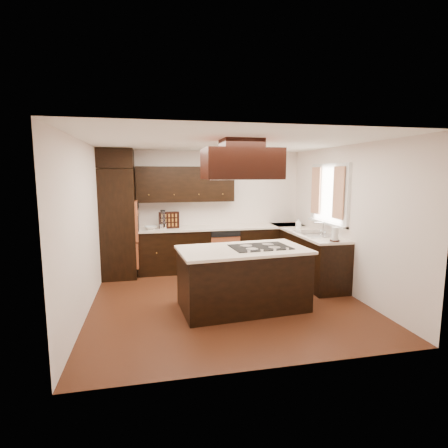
{
  "coord_description": "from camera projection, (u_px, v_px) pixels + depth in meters",
  "views": [
    {
      "loc": [
        -1.16,
        -5.33,
        2.03
      ],
      "look_at": [
        0.1,
        0.6,
        1.15
      ],
      "focal_mm": 28.0,
      "sensor_mm": 36.0,
      "label": 1
    }
  ],
  "objects": [
    {
      "name": "oven_column",
      "position": [
        119.0,
        223.0,
        6.82
      ],
      "size": [
        0.65,
        0.75,
        2.12
      ],
      "primitive_type": "cube",
      "color": "black",
      "rests_on": "floor"
    },
    {
      "name": "cooktop",
      "position": [
        260.0,
        247.0,
        5.29
      ],
      "size": [
        0.91,
        0.65,
        0.01
      ],
      "primitive_type": "cube",
      "rotation": [
        0.0,
        0.0,
        0.08
      ],
      "color": "black",
      "rests_on": "island_top"
    },
    {
      "name": "wall_front",
      "position": [
        271.0,
        253.0,
        3.47
      ],
      "size": [
        4.2,
        0.02,
        2.5
      ],
      "primitive_type": "cube",
      "color": "white",
      "rests_on": "ground"
    },
    {
      "name": "sink_rim",
      "position": [
        314.0,
        234.0,
        6.46
      ],
      "size": [
        0.52,
        0.84,
        0.01
      ],
      "primitive_type": "cube",
      "color": "silver",
      "rests_on": "countertop_right"
    },
    {
      "name": "countertop_right",
      "position": [
        305.0,
        232.0,
        6.8
      ],
      "size": [
        0.63,
        2.4,
        0.04
      ],
      "primitive_type": "cube",
      "color": "white",
      "rests_on": "base_cabinets_right"
    },
    {
      "name": "blender_base",
      "position": [
        163.0,
        226.0,
        7.05
      ],
      "size": [
        0.15,
        0.15,
        0.1
      ],
      "primitive_type": "cylinder",
      "color": "silver",
      "rests_on": "countertop_back"
    },
    {
      "name": "dishwasher_front",
      "position": [
        226.0,
        254.0,
        7.16
      ],
      "size": [
        0.6,
        0.05,
        0.72
      ],
      "primitive_type": "cube",
      "color": "#BA5B32",
      "rests_on": "floor"
    },
    {
      "name": "wall_oven_face",
      "position": [
        137.0,
        220.0,
        6.89
      ],
      "size": [
        0.05,
        0.62,
        0.78
      ],
      "primitive_type": "cube",
      "color": "#BA5B32",
      "rests_on": "oven_column"
    },
    {
      "name": "wall_right",
      "position": [
        347.0,
        220.0,
        5.95
      ],
      "size": [
        0.02,
        4.2,
        2.5
      ],
      "primitive_type": "cube",
      "color": "white",
      "rests_on": "ground"
    },
    {
      "name": "mixing_bowl",
      "position": [
        151.0,
        228.0,
        7.01
      ],
      "size": [
        0.26,
        0.26,
        0.06
      ],
      "primitive_type": "imported",
      "rotation": [
        0.0,
        0.0,
        -0.0
      ],
      "color": "white",
      "rests_on": "countertop_back"
    },
    {
      "name": "wall_back",
      "position": [
        205.0,
        210.0,
        7.56
      ],
      "size": [
        4.2,
        0.02,
        2.5
      ],
      "primitive_type": "cube",
      "color": "white",
      "rests_on": "ground"
    },
    {
      "name": "blender_pitcher",
      "position": [
        163.0,
        218.0,
        7.02
      ],
      "size": [
        0.13,
        0.13,
        0.26
      ],
      "primitive_type": "cone",
      "color": "silver",
      "rests_on": "blender_base"
    },
    {
      "name": "spice_rack",
      "position": [
        169.0,
        220.0,
        7.1
      ],
      "size": [
        0.41,
        0.15,
        0.34
      ],
      "primitive_type": "cube",
      "rotation": [
        0.0,
        0.0,
        0.11
      ],
      "color": "black",
      "rests_on": "countertop_back"
    },
    {
      "name": "ceiling",
      "position": [
        226.0,
        142.0,
        5.33
      ],
      "size": [
        4.2,
        4.2,
        0.02
      ],
      "primitive_type": "cube",
      "color": "white",
      "rests_on": "ground"
    },
    {
      "name": "base_cabinets_right",
      "position": [
        305.0,
        255.0,
        6.87
      ],
      "size": [
        0.6,
        2.4,
        0.88
      ],
      "primitive_type": "cube",
      "color": "black",
      "rests_on": "floor"
    },
    {
      "name": "curtain_right",
      "position": [
        316.0,
        191.0,
        6.8
      ],
      "size": [
        0.02,
        0.34,
        0.9
      ],
      "primitive_type": "cube",
      "color": "beige",
      "rests_on": "wall_right"
    },
    {
      "name": "window_frame",
      "position": [
        329.0,
        194.0,
        6.41
      ],
      "size": [
        0.06,
        1.32,
        1.12
      ],
      "primitive_type": "cube",
      "color": "white",
      "rests_on": "wall_right"
    },
    {
      "name": "curtain_left",
      "position": [
        338.0,
        193.0,
        5.99
      ],
      "size": [
        0.02,
        0.34,
        0.9
      ],
      "primitive_type": "cube",
      "color": "beige",
      "rests_on": "wall_right"
    },
    {
      "name": "upper_cabinets",
      "position": [
        186.0,
        184.0,
        7.21
      ],
      "size": [
        2.0,
        0.34,
        0.72
      ],
      "primitive_type": "cube",
      "color": "black",
      "rests_on": "wall_back"
    },
    {
      "name": "wall_left",
      "position": [
        84.0,
        228.0,
        5.08
      ],
      "size": [
        0.02,
        4.2,
        2.5
      ],
      "primitive_type": "cube",
      "color": "white",
      "rests_on": "ground"
    },
    {
      "name": "island_top",
      "position": [
        243.0,
        250.0,
        5.22
      ],
      "size": [
        1.99,
        1.23,
        0.04
      ],
      "primitive_type": "cube",
      "rotation": [
        0.0,
        0.0,
        0.08
      ],
      "color": "white",
      "rests_on": "island"
    },
    {
      "name": "base_cabinets_back",
      "position": [
        209.0,
        249.0,
        7.38
      ],
      "size": [
        2.93,
        0.6,
        0.88
      ],
      "primitive_type": "cube",
      "color": "black",
      "rests_on": "floor"
    },
    {
      "name": "paper_towel",
      "position": [
        335.0,
        234.0,
        5.73
      ],
      "size": [
        0.13,
        0.13,
        0.24
      ],
      "primitive_type": "cylinder",
      "rotation": [
        0.0,
        0.0,
        -0.19
      ],
      "color": "white",
      "rests_on": "countertop_right"
    },
    {
      "name": "range_hood",
      "position": [
        241.0,
        164.0,
        4.87
      ],
      "size": [
        1.05,
        0.72,
        0.42
      ],
      "primitive_type": "cube",
      "color": "black",
      "rests_on": "ceiling"
    },
    {
      "name": "hood_duct",
      "position": [
        241.0,
        144.0,
        4.83
      ],
      "size": [
        0.55,
        0.5,
        0.13
      ],
      "primitive_type": "cube",
      "color": "black",
      "rests_on": "ceiling"
    },
    {
      "name": "floor",
      "position": [
        226.0,
        300.0,
        5.69
      ],
      "size": [
        4.2,
        4.2,
        0.02
      ],
      "primitive_type": "cube",
      "color": "#5D2D17",
      "rests_on": "ground"
    },
    {
      "name": "soap_bottle",
      "position": [
        298.0,
        223.0,
        7.11
      ],
      "size": [
        0.12,
        0.12,
        0.22
      ],
      "primitive_type": "imported",
      "rotation": [
        0.0,
        0.0,
        -0.25
      ],
      "color": "white",
      "rests_on": "countertop_right"
    },
    {
      "name": "countertop_back",
      "position": [
        209.0,
        228.0,
        7.3
      ],
      "size": [
        2.93,
        0.63,
        0.04
      ],
      "primitive_type": "cube",
      "color": "white",
      "rests_on": "base_cabinets_back"
    },
    {
      "name": "window_pane",
      "position": [
        331.0,
        194.0,
        6.42
      ],
      "size": [
        0.0,
        1.2,
        1.0
      ],
      "primitive_type": "cube",
      "color": "white",
      "rests_on": "wall_right"
    },
    {
      "name": "island",
      "position": [
        243.0,
        279.0,
        5.28
      ],
      "size": [
        1.91,
        1.15,
        0.88
      ],
      "primitive_type": "cube",
      "rotation": [
        0.0,
        0.0,
        0.08
      ],
      "color": "black",
      "rests_on": "floor"
    }
  ]
}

